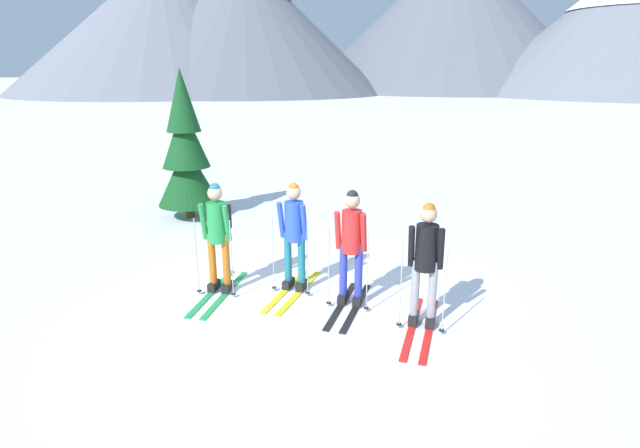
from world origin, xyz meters
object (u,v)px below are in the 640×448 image
at_px(skier_in_blue, 294,233).
at_px(skier_in_black, 426,259).
at_px(pine_tree_near, 186,152).
at_px(skier_in_green, 218,232).
at_px(skier_in_red, 352,242).

relative_size(skier_in_blue, skier_in_black, 0.95).
bearing_deg(skier_in_blue, pine_tree_near, 127.09).
distance_m(skier_in_green, skier_in_red, 1.98).
xyz_separation_m(skier_in_red, skier_in_black, (0.94, -0.56, -0.01)).
xyz_separation_m(skier_in_blue, pine_tree_near, (-2.82, 3.73, 0.59)).
bearing_deg(skier_in_black, skier_in_green, 163.60).
relative_size(skier_in_green, skier_in_blue, 1.02).
xyz_separation_m(skier_in_green, skier_in_blue, (1.11, 0.13, -0.03)).
height_order(skier_in_black, pine_tree_near, pine_tree_near).
height_order(skier_in_red, skier_in_black, skier_in_red).
height_order(skier_in_blue, pine_tree_near, pine_tree_near).
xyz_separation_m(skier_in_blue, skier_in_black, (1.79, -0.98, 0.02)).
bearing_deg(skier_in_blue, skier_in_red, -26.17).
height_order(skier_in_blue, skier_in_red, skier_in_red).
bearing_deg(skier_in_black, skier_in_blue, 151.34).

